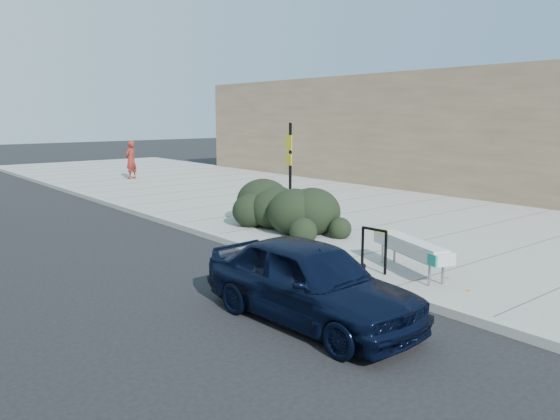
{
  "coord_description": "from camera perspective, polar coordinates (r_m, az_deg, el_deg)",
  "views": [
    {
      "loc": [
        -7.8,
        -8.26,
        3.35
      ],
      "look_at": [
        0.72,
        2.12,
        1.0
      ],
      "focal_mm": 35.0,
      "sensor_mm": 36.0,
      "label": 1
    }
  ],
  "objects": [
    {
      "name": "sidewalk_near",
      "position": [
        19.13,
        5.86,
        0.02
      ],
      "size": [
        11.2,
        50.0,
        0.15
      ],
      "primitive_type": "cube",
      "color": "gray",
      "rests_on": "ground"
    },
    {
      "name": "sign_post",
      "position": [
        17.48,
        1.03,
        4.87
      ],
      "size": [
        0.13,
        0.34,
        2.95
      ],
      "rotation": [
        0.0,
        0.0,
        -0.14
      ],
      "color": "black",
      "rests_on": "sidewalk_near"
    },
    {
      "name": "sedan_navy",
      "position": [
        8.95,
        3.15,
        -7.42
      ],
      "size": [
        1.81,
        4.1,
        1.37
      ],
      "primitive_type": "imported",
      "rotation": [
        0.0,
        0.0,
        0.05
      ],
      "color": "black",
      "rests_on": "ground"
    },
    {
      "name": "hedge",
      "position": [
        15.58,
        0.75,
        0.91
      ],
      "size": [
        2.88,
        4.4,
        1.52
      ],
      "primitive_type": "ellipsoid",
      "rotation": [
        0.0,
        0.0,
        -0.23
      ],
      "color": "black",
      "rests_on": "sidewalk_near"
    },
    {
      "name": "bench",
      "position": [
        11.44,
        13.55,
        -3.79
      ],
      "size": [
        1.21,
        2.29,
        0.68
      ],
      "rotation": [
        0.0,
        0.0,
        -0.34
      ],
      "color": "gray",
      "rests_on": "sidewalk_near"
    },
    {
      "name": "building_near",
      "position": [
        24.54,
        23.53,
        7.48
      ],
      "size": [
        6.0,
        36.0,
        5.0
      ],
      "primitive_type": "cube",
      "color": "brown",
      "rests_on": "sidewalk_near"
    },
    {
      "name": "ground",
      "position": [
        11.84,
        3.86,
        -6.53
      ],
      "size": [
        120.0,
        120.0,
        0.0
      ],
      "primitive_type": "plane",
      "color": "black",
      "rests_on": "ground"
    },
    {
      "name": "pedestrian",
      "position": [
        28.53,
        -15.31,
        5.08
      ],
      "size": [
        0.83,
        0.73,
        1.92
      ],
      "primitive_type": "imported",
      "rotation": [
        0.0,
        0.0,
        3.61
      ],
      "color": "maroon",
      "rests_on": "sidewalk_near"
    },
    {
      "name": "bike_rack",
      "position": [
        11.37,
        9.8,
        -3.68
      ],
      "size": [
        0.11,
        0.63,
        0.92
      ],
      "rotation": [
        0.0,
        0.0,
        0.09
      ],
      "color": "black",
      "rests_on": "sidewalk_near"
    },
    {
      "name": "curb_near",
      "position": [
        15.72,
        -8.71,
        -2.17
      ],
      "size": [
        0.22,
        50.0,
        0.17
      ],
      "primitive_type": "cube",
      "color": "#9E9E99",
      "rests_on": "ground"
    }
  ]
}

